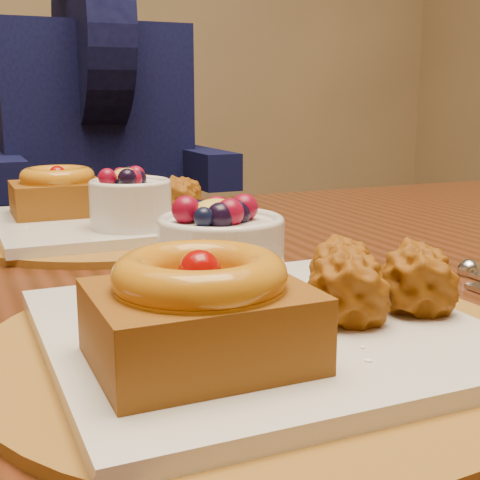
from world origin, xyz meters
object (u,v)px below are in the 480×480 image
dining_table (165,347)px  diner (94,111)px  place_setting_near (251,307)px  chair_far (45,288)px  place_setting_far (110,212)px

dining_table → diner: diner is taller
diner → place_setting_near: bearing=-107.1°
chair_far → place_setting_near: bearing=-77.7°
place_setting_far → place_setting_near: bearing=-90.1°
dining_table → chair_far: (-0.00, 0.92, -0.18)m
dining_table → diner: (0.13, 0.94, 0.21)m
place_setting_near → diner: 1.17m
dining_table → place_setting_far: (-0.00, 0.21, 0.10)m
dining_table → place_setting_far: place_setting_far is taller
dining_table → place_setting_near: (-0.00, -0.21, 0.11)m
dining_table → place_setting_far: 0.24m
place_setting_near → place_setting_far: (0.00, 0.43, -0.00)m
place_setting_near → diner: diner is taller
dining_table → place_setting_near: bearing=-91.0°
dining_table → chair_far: 0.94m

